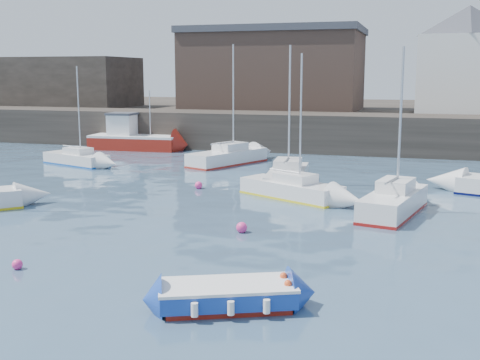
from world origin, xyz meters
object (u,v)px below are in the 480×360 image
(sailboat_c, at_px, (394,202))
(sailboat_f, at_px, (287,177))
(fishing_boat, at_px, (132,138))
(buoy_mid, at_px, (242,232))
(sailboat_h, at_px, (228,157))
(buoy_far, at_px, (199,189))
(blue_dinghy, at_px, (227,295))
(sailboat_e, at_px, (76,158))
(sailboat_b, at_px, (291,189))
(buoy_near, at_px, (18,269))

(sailboat_c, height_order, sailboat_f, sailboat_f)
(fishing_boat, xyz_separation_m, buoy_mid, (16.21, -22.69, -0.93))
(sailboat_h, bearing_deg, sailboat_c, -46.14)
(buoy_mid, distance_m, buoy_far, 9.45)
(blue_dinghy, xyz_separation_m, sailboat_c, (3.70, 12.51, 0.18))
(sailboat_h, bearing_deg, buoy_far, -82.10)
(sailboat_e, bearing_deg, sailboat_f, -13.42)
(sailboat_h, bearing_deg, sailboat_b, -56.50)
(sailboat_e, relative_size, sailboat_h, 0.82)
(sailboat_f, height_order, sailboat_h, sailboat_h)
(sailboat_h, xyz_separation_m, buoy_mid, (6.12, -17.10, -0.53))
(sailboat_b, height_order, sailboat_e, sailboat_b)
(sailboat_e, height_order, sailboat_f, sailboat_f)
(blue_dinghy, xyz_separation_m, sailboat_h, (-7.98, 24.67, 0.15))
(fishing_boat, height_order, sailboat_h, sailboat_h)
(sailboat_e, xyz_separation_m, buoy_far, (11.13, -5.77, -0.43))
(buoy_near, bearing_deg, buoy_far, 87.19)
(sailboat_c, height_order, buoy_mid, sailboat_c)
(sailboat_e, bearing_deg, buoy_far, -27.41)
(blue_dinghy, height_order, buoy_near, blue_dinghy)
(buoy_far, bearing_deg, buoy_mid, -58.98)
(sailboat_f, xyz_separation_m, buoy_far, (-4.47, -2.05, -0.54))
(sailboat_b, height_order, sailboat_c, sailboat_c)
(buoy_far, bearing_deg, buoy_near, -92.81)
(sailboat_f, height_order, buoy_far, sailboat_f)
(buoy_mid, relative_size, buoy_far, 1.06)
(sailboat_b, distance_m, sailboat_f, 3.14)
(sailboat_b, xyz_separation_m, buoy_mid, (-0.48, -7.13, -0.46))
(blue_dinghy, relative_size, sailboat_f, 0.51)
(sailboat_h, bearing_deg, sailboat_e, -161.85)
(sailboat_b, distance_m, sailboat_c, 5.53)
(blue_dinghy, height_order, sailboat_f, sailboat_f)
(sailboat_c, distance_m, sailboat_f, 7.90)
(sailboat_b, bearing_deg, sailboat_f, 106.17)
(blue_dinghy, bearing_deg, sailboat_b, 95.37)
(fishing_boat, relative_size, buoy_mid, 17.02)
(sailboat_e, xyz_separation_m, sailboat_f, (15.60, -3.72, 0.11))
(sailboat_f, bearing_deg, buoy_near, -107.40)
(sailboat_c, relative_size, buoy_near, 21.38)
(sailboat_c, relative_size, sailboat_f, 0.95)
(sailboat_h, relative_size, buoy_near, 23.73)
(fishing_boat, xyz_separation_m, buoy_near, (10.63, -29.10, -0.93))
(sailboat_c, relative_size, buoy_far, 17.66)
(sailboat_b, bearing_deg, blue_dinghy, -84.63)
(sailboat_b, bearing_deg, fishing_boat, 137.01)
(sailboat_f, bearing_deg, sailboat_h, 129.45)
(sailboat_e, xyz_separation_m, buoy_mid, (15.99, -13.86, -0.43))
(sailboat_c, xyz_separation_m, sailboat_h, (-11.68, 12.15, -0.03))
(sailboat_f, bearing_deg, sailboat_e, 166.58)
(buoy_mid, bearing_deg, buoy_far, 121.02)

